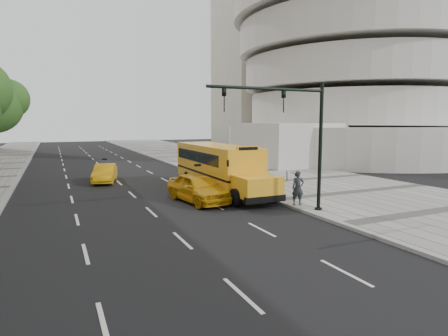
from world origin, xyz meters
name	(u,v)px	position (x,y,z in m)	size (l,w,h in m)	color
ground	(148,193)	(0.00, 0.00, 0.00)	(140.00, 140.00, 0.00)	black
sidewalk_museum	(303,180)	(12.00, 0.00, 0.07)	(12.00, 140.00, 0.15)	gray
curb_museum	(233,186)	(6.00, 0.00, 0.07)	(0.30, 140.00, 0.15)	gray
curb_far	(3,204)	(-8.00, 0.00, 0.07)	(0.30, 140.00, 0.15)	gray
guggenheim	(328,55)	(29.37, 18.51, 13.58)	(33.20, 42.20, 35.00)	silver
school_bus	(218,164)	(4.50, -0.86, 1.76)	(2.96, 11.56, 3.19)	#F1A81E
taxi_near	(198,188)	(2.00, -3.71, 0.82)	(1.93, 4.79, 1.63)	orange
taxi_far	(105,173)	(-1.91, 5.71, 0.68)	(1.44, 4.13, 1.36)	orange
pedestrian	(298,188)	(6.27, -7.29, 1.06)	(0.67, 0.44, 1.83)	#26292C
traffic_signal	(297,131)	(5.19, -8.59, 4.09)	(6.18, 0.36, 6.40)	black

